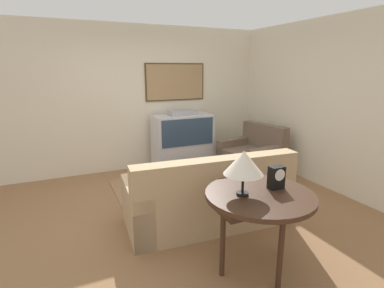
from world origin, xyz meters
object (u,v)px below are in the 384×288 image
object	(u,v)px
table_lamp	(244,163)
tv	(183,141)
armchair	(252,157)
mantel_clock	(276,177)
coffee_table	(187,168)
couch	(208,199)
console_table	(260,200)

from	to	relation	value
table_lamp	tv	bearing A→B (deg)	77.17
armchair	mantel_clock	bearing A→B (deg)	-41.33
tv	coffee_table	bearing A→B (deg)	-108.79
couch	coffee_table	size ratio (longest dim) A/B	1.79
couch	mantel_clock	xyz separation A→B (m)	(0.22, -0.97, 0.58)
tv	couch	bearing A→B (deg)	-104.37
table_lamp	armchair	bearing A→B (deg)	52.32
couch	table_lamp	xyz separation A→B (m)	(-0.16, -0.97, 0.78)
armchair	mantel_clock	size ratio (longest dim) A/B	5.12
armchair	table_lamp	distance (m)	3.02
couch	armchair	bearing A→B (deg)	-136.47
tv	armchair	distance (m)	1.37
console_table	table_lamp	world-z (taller)	table_lamp
armchair	coffee_table	distance (m)	1.45
tv	table_lamp	distance (m)	3.25
tv	console_table	world-z (taller)	tv
coffee_table	console_table	bearing A→B (deg)	-94.91
armchair	mantel_clock	xyz separation A→B (m)	(-1.40, -2.31, 0.61)
armchair	table_lamp	world-z (taller)	table_lamp
armchair	console_table	xyz separation A→B (m)	(-1.61, -2.34, 0.42)
tv	couch	xyz separation A→B (m)	(-0.55, -2.16, -0.21)
console_table	coffee_table	bearing A→B (deg)	85.09
couch	armchair	size ratio (longest dim) A/B	1.84
console_table	mantel_clock	world-z (taller)	mantel_clock
console_table	couch	bearing A→B (deg)	90.77
armchair	table_lamp	size ratio (longest dim) A/B	2.71
console_table	table_lamp	bearing A→B (deg)	168.17
tv	mantel_clock	distance (m)	3.17
tv	console_table	distance (m)	3.21
tv	mantel_clock	size ratio (longest dim) A/B	5.21
coffee_table	couch	bearing A→B (deg)	-100.00
armchair	mantel_clock	world-z (taller)	mantel_clock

